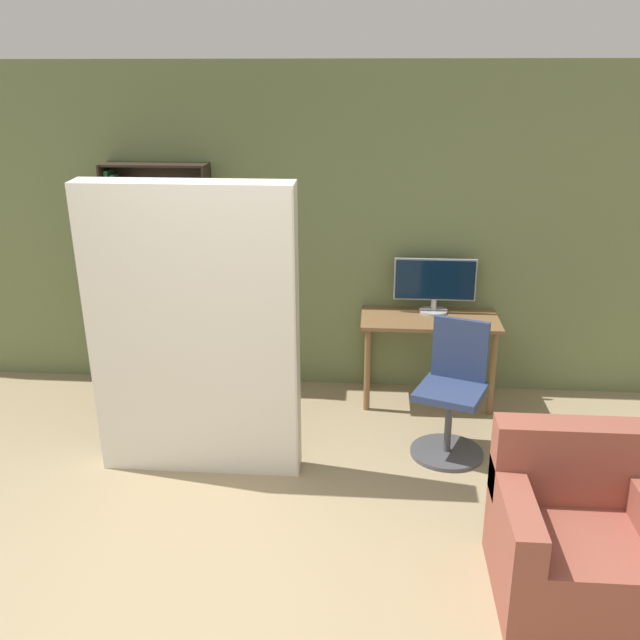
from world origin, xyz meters
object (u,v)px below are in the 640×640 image
(office_chair, at_px, (452,401))
(armchair, at_px, (579,537))
(bookshelf, at_px, (153,277))
(mattress_near, at_px, (195,334))
(monitor, at_px, (435,283))

(office_chair, distance_m, armchair, 1.52)
(office_chair, xyz_separation_m, armchair, (0.52, -1.42, -0.08))
(bookshelf, height_order, armchair, bookshelf)
(bookshelf, bearing_deg, office_chair, -23.23)
(office_chair, relative_size, bookshelf, 0.51)
(bookshelf, relative_size, mattress_near, 0.96)
(bookshelf, relative_size, armchair, 2.25)
(office_chair, distance_m, bookshelf, 2.71)
(monitor, xyz_separation_m, bookshelf, (-2.36, 0.04, -0.02))
(office_chair, distance_m, mattress_near, 1.86)
(mattress_near, bearing_deg, bookshelf, 116.64)
(office_chair, bearing_deg, monitor, 94.34)
(monitor, relative_size, bookshelf, 0.35)
(monitor, relative_size, office_chair, 0.69)
(monitor, bearing_deg, armchair, -76.15)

